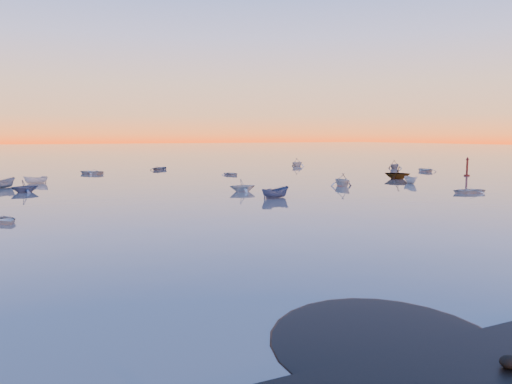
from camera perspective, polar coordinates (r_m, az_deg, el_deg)
ground at (r=116.95m, az=-14.91°, el=2.98°), size 600.00×600.00×0.00m
moored_fleet at (r=71.58m, az=-7.47°, el=1.05°), size 124.00×58.00×1.20m
boat_near_center at (r=53.87m, az=2.22°, el=-0.68°), size 1.88×3.62×1.20m
boat_near_right at (r=67.48m, az=9.83°, el=0.68°), size 3.91×1.96×1.33m
channel_marker at (r=90.16m, az=22.98°, el=2.53°), size 0.93×0.93×3.29m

